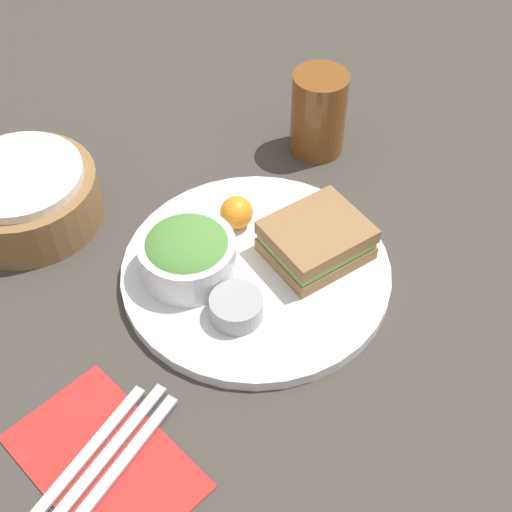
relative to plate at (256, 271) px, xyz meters
name	(u,v)px	position (x,y,z in m)	size (l,w,h in m)	color
ground_plane	(256,275)	(0.00, 0.00, -0.01)	(4.00, 4.00, 0.00)	#3D3833
plate	(256,271)	(0.00, 0.00, 0.00)	(0.33, 0.33, 0.02)	silver
sandwich	(316,240)	(0.07, -0.04, 0.03)	(0.13, 0.12, 0.05)	olive
salad_bowl	(187,253)	(-0.06, 0.05, 0.04)	(0.12, 0.12, 0.06)	white
dressing_cup	(236,308)	(-0.07, -0.04, 0.02)	(0.06, 0.06, 0.03)	#99999E
orange_wedge	(236,213)	(0.03, 0.07, 0.03)	(0.04, 0.04, 0.04)	orange
drink_glass	(318,113)	(0.23, 0.11, 0.05)	(0.08, 0.08, 0.12)	brown
bread_basket	(25,196)	(-0.14, 0.28, 0.03)	(0.19, 0.19, 0.08)	olive
napkin	(104,461)	(-0.28, -0.07, -0.01)	(0.13, 0.20, 0.00)	#B22823
fork	(118,468)	(-0.28, -0.08, 0.00)	(0.18, 0.01, 0.01)	#B2B2B7
knife	(104,459)	(-0.28, -0.07, 0.00)	(0.19, 0.01, 0.01)	#B2B2B7
spoon	(90,450)	(-0.28, -0.05, 0.00)	(0.17, 0.01, 0.01)	#B2B2B7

